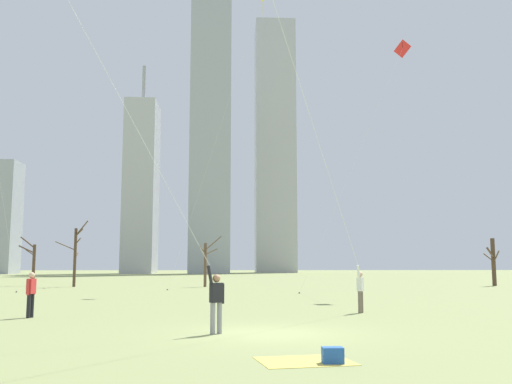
{
  "coord_description": "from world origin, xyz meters",
  "views": [
    {
      "loc": [
        -1.15,
        -16.11,
        1.87
      ],
      "look_at": [
        0.0,
        6.0,
        4.71
      ],
      "focal_mm": 40.15,
      "sensor_mm": 36.0,
      "label": 1
    }
  ],
  "objects_px": {
    "picnic_spot": "(321,358)",
    "bare_tree_right_of_center": "(206,262)",
    "distant_kite_high_overhead_yellow": "(252,30)",
    "bare_tree_left_of_center": "(32,261)",
    "bare_tree_far_right_edge": "(493,261)",
    "bystander_watching_nearby": "(31,292)",
    "bare_tree_center": "(75,254)",
    "kite_flyer_far_back_white": "(344,238)",
    "distant_kite_drifting_left_red": "(395,66)",
    "kite_flyer_midfield_right_green": "(144,160)"
  },
  "relations": [
    {
      "from": "picnic_spot",
      "to": "bare_tree_right_of_center",
      "type": "distance_m",
      "value": 39.27
    },
    {
      "from": "distant_kite_high_overhead_yellow",
      "to": "bare_tree_left_of_center",
      "type": "xyz_separation_m",
      "value": [
        -19.8,
        9.05,
        -18.88
      ]
    },
    {
      "from": "bare_tree_far_right_edge",
      "to": "bare_tree_right_of_center",
      "type": "bearing_deg",
      "value": -177.43
    },
    {
      "from": "bystander_watching_nearby",
      "to": "picnic_spot",
      "type": "bearing_deg",
      "value": -48.38
    },
    {
      "from": "bare_tree_far_right_edge",
      "to": "bystander_watching_nearby",
      "type": "bearing_deg",
      "value": -136.12
    },
    {
      "from": "bare_tree_far_right_edge",
      "to": "distant_kite_high_overhead_yellow",
      "type": "bearing_deg",
      "value": -163.48
    },
    {
      "from": "bare_tree_center",
      "to": "picnic_spot",
      "type": "bearing_deg",
      "value": -69.27
    },
    {
      "from": "bare_tree_center",
      "to": "kite_flyer_far_back_white",
      "type": "bearing_deg",
      "value": -59.56
    },
    {
      "from": "kite_flyer_far_back_white",
      "to": "bystander_watching_nearby",
      "type": "distance_m",
      "value": 11.58
    },
    {
      "from": "picnic_spot",
      "to": "bare_tree_right_of_center",
      "type": "xyz_separation_m",
      "value": [
        -3.62,
        39.05,
        2.01
      ]
    },
    {
      "from": "bare_tree_right_of_center",
      "to": "distant_kite_drifting_left_red",
      "type": "bearing_deg",
      "value": -47.34
    },
    {
      "from": "kite_flyer_far_back_white",
      "to": "picnic_spot",
      "type": "height_order",
      "value": "kite_flyer_far_back_white"
    },
    {
      "from": "bare_tree_center",
      "to": "bystander_watching_nearby",
      "type": "bearing_deg",
      "value": -78.3
    },
    {
      "from": "kite_flyer_midfield_right_green",
      "to": "bystander_watching_nearby",
      "type": "xyz_separation_m",
      "value": [
        -4.78,
        5.8,
        -3.83
      ]
    },
    {
      "from": "bare_tree_left_of_center",
      "to": "bare_tree_center",
      "type": "bearing_deg",
      "value": -32.66
    },
    {
      "from": "kite_flyer_midfield_right_green",
      "to": "picnic_spot",
      "type": "height_order",
      "value": "kite_flyer_midfield_right_green"
    },
    {
      "from": "kite_flyer_far_back_white",
      "to": "bare_tree_center",
      "type": "height_order",
      "value": "kite_flyer_far_back_white"
    },
    {
      "from": "bare_tree_center",
      "to": "distant_kite_high_overhead_yellow",
      "type": "bearing_deg",
      "value": -21.86
    },
    {
      "from": "bystander_watching_nearby",
      "to": "bare_tree_right_of_center",
      "type": "xyz_separation_m",
      "value": [
        5.24,
        29.08,
        1.2
      ]
    },
    {
      "from": "kite_flyer_midfield_right_green",
      "to": "bare_tree_right_of_center",
      "type": "height_order",
      "value": "kite_flyer_midfield_right_green"
    },
    {
      "from": "kite_flyer_far_back_white",
      "to": "bare_tree_right_of_center",
      "type": "xyz_separation_m",
      "value": [
        -6.16,
        29.26,
        -0.78
      ]
    },
    {
      "from": "distant_kite_high_overhead_yellow",
      "to": "picnic_spot",
      "type": "height_order",
      "value": "distant_kite_high_overhead_yellow"
    },
    {
      "from": "kite_flyer_far_back_white",
      "to": "bare_tree_far_right_edge",
      "type": "height_order",
      "value": "kite_flyer_far_back_white"
    },
    {
      "from": "kite_flyer_far_back_white",
      "to": "distant_kite_drifting_left_red",
      "type": "bearing_deg",
      "value": 65.78
    },
    {
      "from": "bystander_watching_nearby",
      "to": "bare_tree_center",
      "type": "distance_m",
      "value": 30.38
    },
    {
      "from": "distant_kite_drifting_left_red",
      "to": "bare_tree_left_of_center",
      "type": "bearing_deg",
      "value": 148.65
    },
    {
      "from": "distant_kite_drifting_left_red",
      "to": "distant_kite_high_overhead_yellow",
      "type": "bearing_deg",
      "value": 136.89
    },
    {
      "from": "bare_tree_left_of_center",
      "to": "bare_tree_right_of_center",
      "type": "bearing_deg",
      "value": -12.57
    },
    {
      "from": "bare_tree_right_of_center",
      "to": "bare_tree_left_of_center",
      "type": "bearing_deg",
      "value": 167.43
    },
    {
      "from": "distant_kite_high_overhead_yellow",
      "to": "distant_kite_drifting_left_red",
      "type": "relative_size",
      "value": 1.46
    },
    {
      "from": "bare_tree_left_of_center",
      "to": "bare_tree_right_of_center",
      "type": "distance_m",
      "value": 16.41
    },
    {
      "from": "distant_kite_high_overhead_yellow",
      "to": "bystander_watching_nearby",
      "type": "bearing_deg",
      "value": -110.92
    },
    {
      "from": "bare_tree_left_of_center",
      "to": "bare_tree_far_right_edge",
      "type": "distance_m",
      "value": 42.31
    },
    {
      "from": "bare_tree_center",
      "to": "bare_tree_left_of_center",
      "type": "bearing_deg",
      "value": 147.34
    },
    {
      "from": "bystander_watching_nearby",
      "to": "kite_flyer_far_back_white",
      "type": "bearing_deg",
      "value": -0.93
    },
    {
      "from": "bystander_watching_nearby",
      "to": "distant_kite_high_overhead_yellow",
      "type": "relative_size",
      "value": 0.07
    },
    {
      "from": "kite_flyer_far_back_white",
      "to": "picnic_spot",
      "type": "distance_m",
      "value": 10.49
    },
    {
      "from": "distant_kite_high_overhead_yellow",
      "to": "bare_tree_center",
      "type": "xyz_separation_m",
      "value": [
        -15.17,
        6.08,
        -18.28
      ]
    },
    {
      "from": "bare_tree_left_of_center",
      "to": "bare_tree_center",
      "type": "distance_m",
      "value": 5.53
    },
    {
      "from": "kite_flyer_midfield_right_green",
      "to": "bare_tree_far_right_edge",
      "type": "xyz_separation_m",
      "value": [
        26.69,
        36.06,
        -2.46
      ]
    },
    {
      "from": "bare_tree_left_of_center",
      "to": "bare_tree_right_of_center",
      "type": "xyz_separation_m",
      "value": [
        16.02,
        -3.57,
        -0.12
      ]
    },
    {
      "from": "kite_flyer_midfield_right_green",
      "to": "kite_flyer_far_back_white",
      "type": "distance_m",
      "value": 8.88
    },
    {
      "from": "bystander_watching_nearby",
      "to": "bare_tree_far_right_edge",
      "type": "xyz_separation_m",
      "value": [
        31.47,
        30.26,
        1.37
      ]
    },
    {
      "from": "distant_kite_drifting_left_red",
      "to": "bare_tree_far_right_edge",
      "type": "bearing_deg",
      "value": 49.07
    },
    {
      "from": "bare_tree_left_of_center",
      "to": "bare_tree_right_of_center",
      "type": "relative_size",
      "value": 1.03
    },
    {
      "from": "bare_tree_far_right_edge",
      "to": "kite_flyer_far_back_white",
      "type": "bearing_deg",
      "value": -123.39
    },
    {
      "from": "kite_flyer_midfield_right_green",
      "to": "distant_kite_high_overhead_yellow",
      "type": "relative_size",
      "value": 0.64
    },
    {
      "from": "distant_kite_drifting_left_red",
      "to": "bare_tree_center",
      "type": "bearing_deg",
      "value": 148.91
    },
    {
      "from": "kite_flyer_far_back_white",
      "to": "bare_tree_far_right_edge",
      "type": "relative_size",
      "value": 4.07
    },
    {
      "from": "kite_flyer_midfield_right_green",
      "to": "bystander_watching_nearby",
      "type": "bearing_deg",
      "value": 129.49
    }
  ]
}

